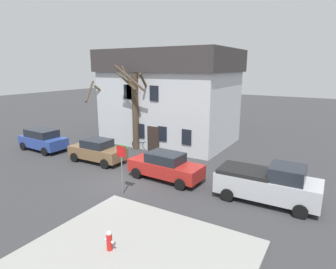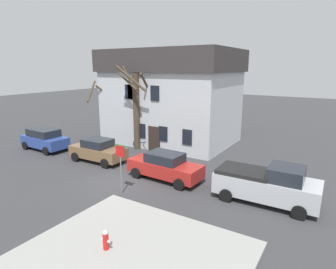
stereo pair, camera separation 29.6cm
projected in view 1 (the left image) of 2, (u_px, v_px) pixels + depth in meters
The scene contains 12 objects.
ground_plane at pixel (118, 182), 17.32m from camera, with size 120.00×120.00×0.00m, color #38383A.
sidewalk_slab at pixel (134, 259), 10.31m from camera, with size 8.08×7.09×0.12m, color #999993.
building_main at pixel (170, 96), 26.12m from camera, with size 11.52×7.98×8.30m.
tree_bare_near at pixel (103, 106), 26.56m from camera, with size 3.31×3.29×6.50m.
tree_bare_mid at pixel (135, 107), 23.40m from camera, with size 2.61×3.19×7.00m.
car_blue_wagon at pixel (43, 139), 23.75m from camera, with size 4.35×2.13×1.78m.
car_brown_sedan at pixel (97, 151), 20.87m from camera, with size 4.32×2.08×1.70m.
car_red_sedan at pixel (165, 166), 17.58m from camera, with size 4.78×2.15×1.70m.
pickup_truck_silver at pixel (268, 183), 14.61m from camera, with size 5.15×2.27×2.08m.
fire_hydrant at pixel (109, 240), 10.63m from camera, with size 0.42×0.22×0.79m.
street_sign_pole at pixel (122, 160), 15.31m from camera, with size 0.76×0.07×2.77m.
bicycle_leaning at pixel (141, 145), 24.22m from camera, with size 1.75×0.19×1.03m.
Camera 1 is at (10.91, -12.33, 6.82)m, focal length 30.44 mm.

